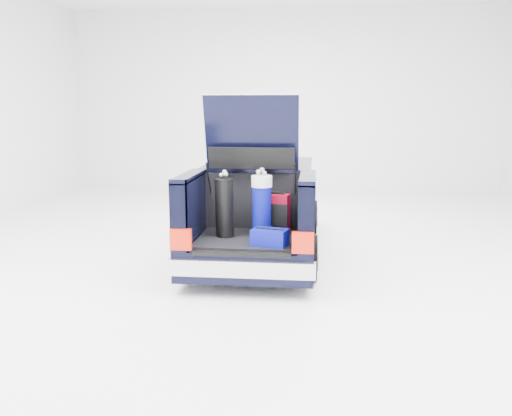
# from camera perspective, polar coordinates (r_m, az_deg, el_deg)

# --- Properties ---
(ground) EXTENTS (14.00, 14.00, 0.00)m
(ground) POSITION_cam_1_polar(r_m,az_deg,el_deg) (8.75, 0.35, -4.70)
(ground) COLOR white
(ground) RESTS_ON ground
(car) EXTENTS (1.87, 4.65, 2.47)m
(car) POSITION_cam_1_polar(r_m,az_deg,el_deg) (8.71, 0.43, -0.24)
(car) COLOR black
(car) RESTS_ON ground
(red_suitcase) EXTENTS (0.38, 0.28, 0.57)m
(red_suitcase) POSITION_cam_1_polar(r_m,az_deg,el_deg) (7.40, 2.18, -0.61)
(red_suitcase) COLOR maroon
(red_suitcase) RESTS_ON car
(black_golf_bag) EXTENTS (0.28, 0.32, 0.88)m
(black_golf_bag) POSITION_cam_1_polar(r_m,az_deg,el_deg) (7.17, -3.35, 0.08)
(black_golf_bag) COLOR black
(black_golf_bag) RESTS_ON car
(blue_golf_bag) EXTENTS (0.34, 0.34, 0.92)m
(blue_golf_bag) POSITION_cam_1_polar(r_m,az_deg,el_deg) (7.19, 0.60, 0.28)
(blue_golf_bag) COLOR black
(blue_golf_bag) RESTS_ON car
(blue_duffel) EXTENTS (0.49, 0.38, 0.23)m
(blue_duffel) POSITION_cam_1_polar(r_m,az_deg,el_deg) (6.75, 1.46, -3.10)
(blue_duffel) COLOR #050773
(blue_duffel) RESTS_ON car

